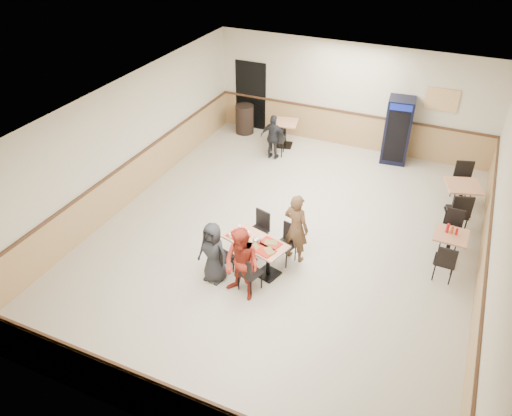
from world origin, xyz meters
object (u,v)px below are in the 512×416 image
at_px(diner_woman_right, 242,265).
at_px(trash_bin, 245,119).
at_px(diner_woman_left, 213,253).
at_px(side_table_near, 449,244).
at_px(side_table_far, 461,195).
at_px(diner_man_opposite, 296,228).
at_px(pepsi_cooler, 397,130).
at_px(main_table, 256,250).
at_px(lone_diner, 274,137).
at_px(back_table, 285,130).

xyz_separation_m(diner_woman_right, trash_bin, (-3.05, 6.59, -0.32)).
bearing_deg(diner_woman_left, diner_woman_right, -8.98).
bearing_deg(side_table_near, side_table_far, 88.75).
distance_m(diner_man_opposite, pepsi_cooler, 5.26).
relative_size(main_table, trash_bin, 1.60).
relative_size(lone_diner, trash_bin, 1.46).
xyz_separation_m(diner_woman_right, back_table, (-1.59, 6.24, -0.25)).
xyz_separation_m(diner_woman_right, pepsi_cooler, (1.53, 6.63, 0.15)).
distance_m(side_table_near, pepsi_cooler, 4.45).
relative_size(diner_woman_left, side_table_far, 1.40).
xyz_separation_m(main_table, back_table, (-1.50, 5.40, 0.05)).
relative_size(diner_woman_left, pepsi_cooler, 0.72).
distance_m(diner_woman_right, diner_man_opposite, 1.56).
height_order(main_table, pepsi_cooler, pepsi_cooler).
bearing_deg(main_table, lone_diner, 124.08).
bearing_deg(side_table_far, pepsi_cooler, 132.47).
xyz_separation_m(diner_woman_left, pepsi_cooler, (2.23, 6.43, 0.25)).
bearing_deg(diner_woman_left, diner_man_opposite, 53.12).
relative_size(pepsi_cooler, trash_bin, 2.07).
distance_m(diner_woman_right, lone_diner, 5.61).
xyz_separation_m(lone_diner, trash_bin, (-1.46, 1.21, -0.20)).
xyz_separation_m(main_table, pepsi_cooler, (1.62, 5.80, 0.45)).
height_order(side_table_near, pepsi_cooler, pepsi_cooler).
bearing_deg(main_table, diner_woman_right, -67.62).
xyz_separation_m(main_table, lone_diner, (-1.50, 4.55, 0.19)).
bearing_deg(pepsi_cooler, side_table_near, -71.14).
bearing_deg(main_table, trash_bin, 133.03).
relative_size(diner_woman_right, lone_diner, 1.18).
bearing_deg(pepsi_cooler, back_table, -178.98).
relative_size(side_table_far, pepsi_cooler, 0.51).
distance_m(lone_diner, trash_bin, 1.90).
distance_m(diner_woman_left, side_table_near, 4.77).
height_order(diner_woman_right, pepsi_cooler, pepsi_cooler).
height_order(diner_woman_left, trash_bin, diner_woman_left).
bearing_deg(main_table, pepsi_cooler, 90.23).
bearing_deg(pepsi_cooler, diner_woman_left, -115.29).
distance_m(side_table_far, back_table, 5.31).
relative_size(main_table, lone_diner, 1.10).
height_order(lone_diner, side_table_near, lone_diner).
bearing_deg(trash_bin, diner_woman_left, -69.85).
bearing_deg(main_table, diner_woman_left, -117.90).
distance_m(main_table, side_table_near, 3.92).
distance_m(diner_woman_left, side_table_far, 6.00).
bearing_deg(back_table, lone_diner, -90.00).
distance_m(side_table_near, side_table_far, 1.92).
relative_size(diner_man_opposite, pepsi_cooler, 0.84).
xyz_separation_m(diner_man_opposite, side_table_far, (2.93, 3.07, -0.23)).
bearing_deg(side_table_near, lone_diner, 151.06).
xyz_separation_m(lone_diner, pepsi_cooler, (3.12, 1.25, 0.27)).
bearing_deg(pepsi_cooler, diner_woman_right, -109.14).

